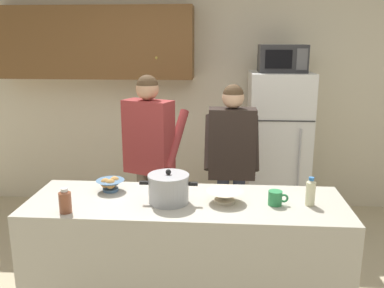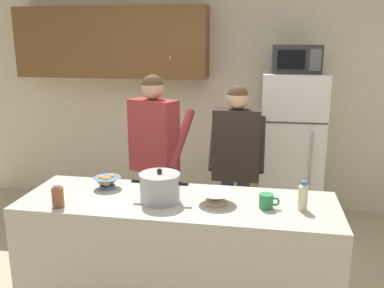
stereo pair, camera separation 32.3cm
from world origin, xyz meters
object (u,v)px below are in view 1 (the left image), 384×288
(person_near_pot, at_px, (149,147))
(coffee_mug, at_px, (276,198))
(bottle_mid_counter, at_px, (65,201))
(cooking_pot, at_px, (169,188))
(bottle_near_edge, at_px, (311,192))
(refrigerator, at_px, (277,148))
(bread_bowl, at_px, (110,184))
(person_by_sink, at_px, (232,153))
(empty_bowl, at_px, (225,196))
(microwave, at_px, (282,58))

(person_near_pot, distance_m, coffee_mug, 1.37)
(bottle_mid_counter, bearing_deg, coffee_mug, 9.31)
(cooking_pot, relative_size, bottle_near_edge, 2.02)
(refrigerator, relative_size, bottle_mid_counter, 10.32)
(bottle_mid_counter, bearing_deg, bottle_near_edge, 8.44)
(cooking_pot, xyz_separation_m, bottle_mid_counter, (-0.62, -0.21, -0.02))
(refrigerator, bearing_deg, cooking_pot, -116.72)
(person_near_pot, distance_m, bread_bowl, 0.79)
(refrigerator, relative_size, person_by_sink, 1.02)
(person_near_pot, relative_size, bread_bowl, 8.39)
(empty_bowl, bearing_deg, microwave, 72.39)
(coffee_mug, bearing_deg, empty_bowl, 176.03)
(microwave, height_order, coffee_mug, microwave)
(coffee_mug, height_order, bottle_mid_counter, bottle_mid_counter)
(empty_bowl, bearing_deg, bottle_near_edge, -1.06)
(coffee_mug, bearing_deg, person_near_pot, 136.18)
(bottle_mid_counter, bearing_deg, cooking_pot, 18.78)
(coffee_mug, height_order, empty_bowl, coffee_mug)
(refrigerator, bearing_deg, bottle_mid_counter, -126.76)
(person_by_sink, distance_m, bottle_near_edge, 1.08)
(microwave, bearing_deg, person_near_pot, -143.63)
(person_near_pot, bearing_deg, coffee_mug, -43.82)
(microwave, relative_size, coffee_mug, 3.66)
(bread_bowl, bearing_deg, bottle_mid_counter, -114.86)
(coffee_mug, bearing_deg, person_by_sink, 105.04)
(person_near_pot, bearing_deg, empty_bowl, -54.53)
(microwave, xyz_separation_m, person_near_pot, (-1.24, -0.91, -0.72))
(bottle_near_edge, relative_size, bottle_mid_counter, 1.20)
(refrigerator, xyz_separation_m, microwave, (0.00, -0.02, 0.96))
(refrigerator, bearing_deg, bread_bowl, -129.04)
(person_near_pot, distance_m, cooking_pot, 1.00)
(empty_bowl, distance_m, bottle_near_edge, 0.55)
(cooking_pot, height_order, bread_bowl, cooking_pot)
(refrigerator, xyz_separation_m, person_by_sink, (-0.52, -0.91, 0.17))
(person_by_sink, bearing_deg, microwave, 59.62)
(microwave, xyz_separation_m, person_by_sink, (-0.52, -0.88, -0.78))
(person_by_sink, bearing_deg, empty_bowl, -93.93)
(bread_bowl, height_order, empty_bowl, bread_bowl)
(refrigerator, distance_m, person_by_sink, 1.06)
(refrigerator, height_order, coffee_mug, refrigerator)
(person_by_sink, bearing_deg, bread_bowl, -137.19)
(bottle_near_edge, xyz_separation_m, bottle_mid_counter, (-1.53, -0.23, -0.01))
(cooking_pot, height_order, coffee_mug, cooking_pot)
(refrigerator, xyz_separation_m, cooking_pot, (-0.95, -1.89, 0.20))
(microwave, bearing_deg, refrigerator, 90.07)
(refrigerator, bearing_deg, bottle_near_edge, -91.01)
(cooking_pot, height_order, bottle_mid_counter, cooking_pot)
(cooking_pot, distance_m, bottle_near_edge, 0.92)
(refrigerator, height_order, bread_bowl, refrigerator)
(refrigerator, xyz_separation_m, person_near_pot, (-1.24, -0.94, 0.23))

